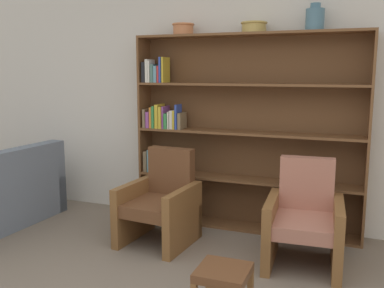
# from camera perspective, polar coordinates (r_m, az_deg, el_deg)

# --- Properties ---
(wall_back) EXTENTS (12.00, 0.06, 2.75)m
(wall_back) POSITION_cam_1_polar(r_m,az_deg,el_deg) (4.62, 9.92, 5.79)
(wall_back) COLOR silver
(wall_back) RESTS_ON ground
(bookshelf) EXTENTS (2.40, 0.30, 2.06)m
(bookshelf) POSITION_cam_1_polar(r_m,az_deg,el_deg) (4.60, 4.87, 0.93)
(bookshelf) COLOR brown
(bookshelf) RESTS_ON ground
(bowl_terracotta) EXTENTS (0.24, 0.24, 0.12)m
(bowl_terracotta) POSITION_cam_1_polar(r_m,az_deg,el_deg) (4.71, -1.18, 15.14)
(bowl_terracotta) COLOR #C67547
(bowl_terracotta) RESTS_ON bookshelf
(bowl_copper) EXTENTS (0.27, 0.27, 0.11)m
(bowl_copper) POSITION_cam_1_polar(r_m,az_deg,el_deg) (4.47, 8.26, 15.23)
(bowl_copper) COLOR tan
(bowl_copper) RESTS_ON bookshelf
(vase_tall) EXTENTS (0.18, 0.18, 0.26)m
(vase_tall) POSITION_cam_1_polar(r_m,az_deg,el_deg) (4.39, 16.08, 15.74)
(vase_tall) COLOR slate
(vase_tall) RESTS_ON bookshelf
(armchair_leather) EXTENTS (0.70, 0.73, 0.91)m
(armchair_leather) POSITION_cam_1_polar(r_m,az_deg,el_deg) (4.28, -4.18, -7.91)
(armchair_leather) COLOR brown
(armchair_leather) RESTS_ON ground
(armchair_cushioned) EXTENTS (0.68, 0.72, 0.91)m
(armchair_cushioned) POSITION_cam_1_polar(r_m,az_deg,el_deg) (3.92, 14.74, -9.87)
(armchair_cushioned) COLOR brown
(armchair_cushioned) RESTS_ON ground
(footstool) EXTENTS (0.35, 0.35, 0.36)m
(footstool) POSITION_cam_1_polar(r_m,az_deg,el_deg) (3.06, 4.19, -17.33)
(footstool) COLOR brown
(footstool) RESTS_ON ground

